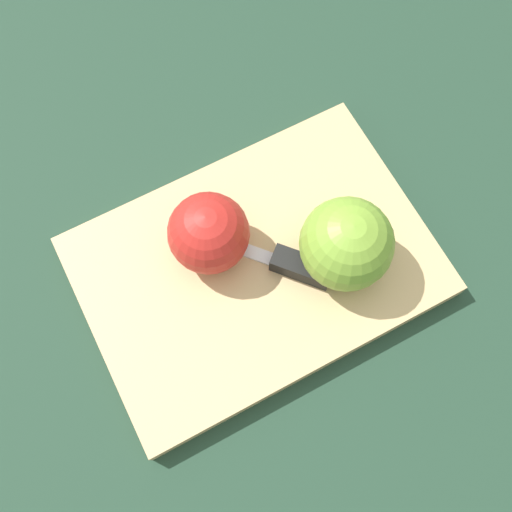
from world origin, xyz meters
name	(u,v)px	position (x,y,z in m)	size (l,w,h in m)	color
ground_plane	(256,270)	(0.00, 0.00, 0.00)	(4.00, 4.00, 0.00)	#1E3828
cutting_board	(256,266)	(0.00, 0.00, 0.01)	(0.34, 0.24, 0.02)	tan
apple_half_left	(346,244)	(-0.07, 0.04, 0.07)	(0.09, 0.09, 0.09)	olive
apple_half_right	(209,233)	(0.03, -0.03, 0.06)	(0.08, 0.08, 0.08)	red
knife	(291,264)	(-0.03, 0.02, 0.03)	(0.12, 0.14, 0.02)	silver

